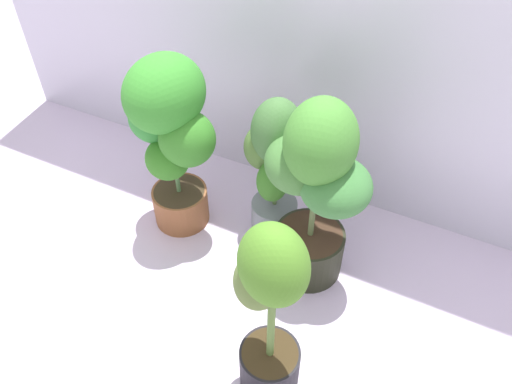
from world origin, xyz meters
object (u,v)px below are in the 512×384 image
Objects in this scene: potted_plant_front_right at (269,311)px; potted_plant_back_center at (275,167)px; potted_plant_back_right at (315,187)px; potted_plant_back_left at (170,131)px.

potted_plant_front_right reaches higher than potted_plant_back_center.
potted_plant_back_center is (-0.21, 0.11, -0.07)m from potted_plant_back_right.
potted_plant_back_right is 1.18× the size of potted_plant_back_center.
potted_plant_back_right reaches higher than potted_plant_front_right.
potted_plant_back_left is 0.85m from potted_plant_front_right.
potted_plant_back_left is 0.61m from potted_plant_back_right.
potted_plant_back_right is 1.05× the size of potted_plant_front_right.
potted_plant_back_right reaches higher than potted_plant_back_center.
potted_plant_back_right is 0.24m from potted_plant_back_center.
potted_plant_front_right is at bearing -83.56° from potted_plant_back_right.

